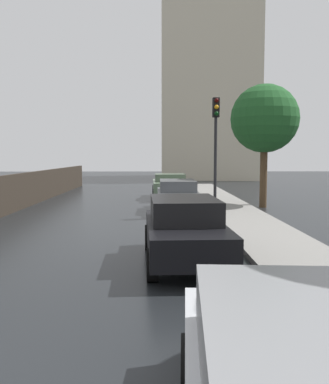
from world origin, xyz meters
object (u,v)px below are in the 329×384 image
at_px(car_green_far_ahead, 170,186).
at_px(street_tree_near, 265,119).
at_px(car_grey_behind_camera, 178,195).
at_px(traffic_light, 216,134).
at_px(car_black_near_kerb, 184,229).

height_order(car_green_far_ahead, street_tree_near, street_tree_near).
distance_m(car_grey_behind_camera, traffic_light, 3.24).
bearing_deg(car_green_far_ahead, traffic_light, -77.68).
height_order(car_grey_behind_camera, street_tree_near, street_tree_near).
bearing_deg(car_black_near_kerb, street_tree_near, 64.40).
bearing_deg(car_grey_behind_camera, traffic_light, -45.56).
relative_size(car_black_near_kerb, street_tree_near, 0.73).
bearing_deg(car_black_near_kerb, traffic_light, 74.57).
relative_size(car_green_far_ahead, traffic_light, 0.95).
bearing_deg(car_green_far_ahead, street_tree_near, -44.23).
height_order(traffic_light, street_tree_near, street_tree_near).
height_order(car_black_near_kerb, car_grey_behind_camera, car_black_near_kerb).
xyz_separation_m(car_grey_behind_camera, street_tree_near, (4.05, 1.38, 3.36)).
bearing_deg(street_tree_near, car_grey_behind_camera, -161.21).
height_order(car_black_near_kerb, traffic_light, traffic_light).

